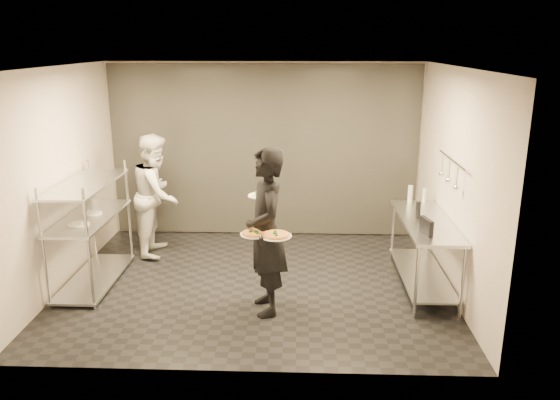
{
  "coord_description": "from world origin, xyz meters",
  "views": [
    {
      "loc": [
        0.58,
        -6.62,
        3.09
      ],
      "look_at": [
        0.32,
        0.21,
        1.1
      ],
      "focal_mm": 35.0,
      "sensor_mm": 36.0,
      "label": 1
    }
  ],
  "objects_px": {
    "bottle_clear": "(425,195)",
    "pass_rack": "(90,227)",
    "prep_counter": "(424,242)",
    "pizza_plate_near": "(254,233)",
    "bottle_green": "(410,194)",
    "bottle_dark": "(418,210)",
    "salad_plate": "(261,194)",
    "chef": "(157,195)",
    "pizza_plate_far": "(276,235)",
    "pos_monitor": "(426,226)",
    "waiter": "(266,232)"
  },
  "relations": [
    {
      "from": "chef",
      "to": "bottle_dark",
      "type": "xyz_separation_m",
      "value": [
        3.64,
        -1.02,
        0.12
      ]
    },
    {
      "from": "bottle_clear",
      "to": "prep_counter",
      "type": "bearing_deg",
      "value": -100.3
    },
    {
      "from": "salad_plate",
      "to": "bottle_dark",
      "type": "distance_m",
      "value": 2.06
    },
    {
      "from": "bottle_clear",
      "to": "pass_rack",
      "type": "bearing_deg",
      "value": -169.83
    },
    {
      "from": "pizza_plate_near",
      "to": "bottle_clear",
      "type": "xyz_separation_m",
      "value": [
        2.25,
        1.68,
        -0.01
      ]
    },
    {
      "from": "pizza_plate_near",
      "to": "salad_plate",
      "type": "relative_size",
      "value": 1.02
    },
    {
      "from": "bottle_green",
      "to": "prep_counter",
      "type": "bearing_deg",
      "value": -86.05
    },
    {
      "from": "pizza_plate_far",
      "to": "bottle_clear",
      "type": "height_order",
      "value": "bottle_clear"
    },
    {
      "from": "pizza_plate_far",
      "to": "bottle_clear",
      "type": "distance_m",
      "value": 2.68
    },
    {
      "from": "salad_plate",
      "to": "bottle_clear",
      "type": "bearing_deg",
      "value": 28.76
    },
    {
      "from": "pizza_plate_far",
      "to": "pos_monitor",
      "type": "relative_size",
      "value": 1.32
    },
    {
      "from": "prep_counter",
      "to": "bottle_clear",
      "type": "xyz_separation_m",
      "value": [
        0.15,
        0.8,
        0.39
      ]
    },
    {
      "from": "salad_plate",
      "to": "prep_counter",
      "type": "bearing_deg",
      "value": 11.29
    },
    {
      "from": "pizza_plate_far",
      "to": "pass_rack",
      "type": "bearing_deg",
      "value": 158.51
    },
    {
      "from": "pizza_plate_near",
      "to": "pos_monitor",
      "type": "height_order",
      "value": "pos_monitor"
    },
    {
      "from": "pos_monitor",
      "to": "pass_rack",
      "type": "bearing_deg",
      "value": 158.96
    },
    {
      "from": "salad_plate",
      "to": "bottle_clear",
      "type": "xyz_separation_m",
      "value": [
        2.21,
        1.21,
        -0.33
      ]
    },
    {
      "from": "prep_counter",
      "to": "bottle_dark",
      "type": "bearing_deg",
      "value": 137.29
    },
    {
      "from": "bottle_green",
      "to": "bottle_dark",
      "type": "xyz_separation_m",
      "value": [
        -0.03,
        -0.72,
        -0.01
      ]
    },
    {
      "from": "chef",
      "to": "waiter",
      "type": "bearing_deg",
      "value": -137.22
    },
    {
      "from": "salad_plate",
      "to": "bottle_clear",
      "type": "height_order",
      "value": "salad_plate"
    },
    {
      "from": "salad_plate",
      "to": "bottle_dark",
      "type": "height_order",
      "value": "salad_plate"
    },
    {
      "from": "salad_plate",
      "to": "bottle_green",
      "type": "relative_size",
      "value": 1.29
    },
    {
      "from": "chef",
      "to": "pizza_plate_near",
      "type": "relative_size",
      "value": 5.74
    },
    {
      "from": "pizza_plate_near",
      "to": "pizza_plate_far",
      "type": "distance_m",
      "value": 0.26
    },
    {
      "from": "pass_rack",
      "to": "bottle_green",
      "type": "xyz_separation_m",
      "value": [
        4.27,
        0.8,
        0.27
      ]
    },
    {
      "from": "pizza_plate_far",
      "to": "salad_plate",
      "type": "relative_size",
      "value": 1.14
    },
    {
      "from": "chef",
      "to": "bottle_green",
      "type": "bearing_deg",
      "value": -95.68
    },
    {
      "from": "bottle_dark",
      "to": "chef",
      "type": "bearing_deg",
      "value": 164.39
    },
    {
      "from": "pass_rack",
      "to": "salad_plate",
      "type": "height_order",
      "value": "pass_rack"
    },
    {
      "from": "prep_counter",
      "to": "pizza_plate_near",
      "type": "bearing_deg",
      "value": -157.24
    },
    {
      "from": "chef",
      "to": "salad_plate",
      "type": "height_order",
      "value": "chef"
    },
    {
      "from": "pass_rack",
      "to": "pizza_plate_far",
      "type": "height_order",
      "value": "pass_rack"
    },
    {
      "from": "pass_rack",
      "to": "waiter",
      "type": "distance_m",
      "value": 2.46
    },
    {
      "from": "chef",
      "to": "prep_counter",
      "type": "bearing_deg",
      "value": -107.45
    },
    {
      "from": "bottle_clear",
      "to": "bottle_dark",
      "type": "height_order",
      "value": "bottle_dark"
    },
    {
      "from": "chef",
      "to": "bottle_green",
      "type": "xyz_separation_m",
      "value": [
        3.67,
        -0.3,
        0.13
      ]
    },
    {
      "from": "waiter",
      "to": "salad_plate",
      "type": "height_order",
      "value": "waiter"
    },
    {
      "from": "prep_counter",
      "to": "salad_plate",
      "type": "bearing_deg",
      "value": -168.71
    },
    {
      "from": "bottle_green",
      "to": "bottle_clear",
      "type": "relative_size",
      "value": 1.21
    },
    {
      "from": "pos_monitor",
      "to": "bottle_green",
      "type": "xyz_separation_m",
      "value": [
        0.06,
        1.33,
        0.02
      ]
    },
    {
      "from": "prep_counter",
      "to": "waiter",
      "type": "xyz_separation_m",
      "value": [
        -1.98,
        -0.72,
        0.36
      ]
    },
    {
      "from": "chef",
      "to": "bottle_dark",
      "type": "distance_m",
      "value": 3.78
    },
    {
      "from": "bottle_green",
      "to": "bottle_dark",
      "type": "bearing_deg",
      "value": -92.79
    },
    {
      "from": "bottle_dark",
      "to": "pos_monitor",
      "type": "bearing_deg",
      "value": -92.77
    },
    {
      "from": "prep_counter",
      "to": "chef",
      "type": "relative_size",
      "value": 0.99
    },
    {
      "from": "pass_rack",
      "to": "pizza_plate_far",
      "type": "xyz_separation_m",
      "value": [
        2.47,
        -0.97,
        0.28
      ]
    },
    {
      "from": "pizza_plate_near",
      "to": "prep_counter",
      "type": "bearing_deg",
      "value": 22.76
    },
    {
      "from": "prep_counter",
      "to": "bottle_green",
      "type": "xyz_separation_m",
      "value": [
        -0.06,
        0.8,
        0.41
      ]
    },
    {
      "from": "pass_rack",
      "to": "pizza_plate_far",
      "type": "relative_size",
      "value": 4.55
    }
  ]
}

